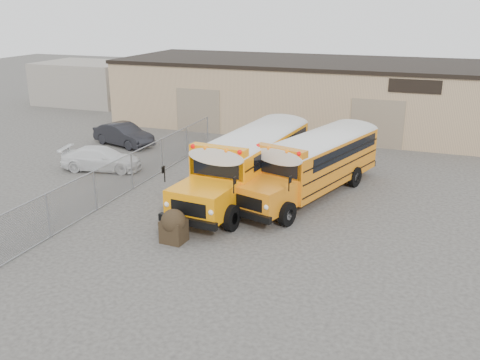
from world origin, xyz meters
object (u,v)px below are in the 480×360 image
(school_bus_left, at_px, (296,130))
(tarp_bundle, at_px, (174,225))
(car_white, at_px, (102,159))
(car_dark, at_px, (124,135))
(school_bus_right, at_px, (369,135))

(school_bus_left, bearing_deg, tarp_bundle, -96.58)
(tarp_bundle, relative_size, car_white, 0.30)
(tarp_bundle, xyz_separation_m, car_dark, (-9.49, 11.71, 0.04))
(car_white, relative_size, car_dark, 1.01)
(school_bus_right, bearing_deg, tarp_bundle, -112.78)
(school_bus_right, relative_size, car_white, 2.35)
(car_dark, bearing_deg, school_bus_right, -68.50)
(school_bus_left, bearing_deg, car_white, -149.05)
(car_white, xyz_separation_m, car_dark, (-1.69, 4.88, 0.08))
(tarp_bundle, relative_size, car_dark, 0.30)
(school_bus_right, distance_m, tarp_bundle, 13.96)
(school_bus_left, xyz_separation_m, tarp_bundle, (-1.43, -12.36, -1.09))
(tarp_bundle, bearing_deg, school_bus_left, 83.42)
(car_white, distance_m, car_dark, 5.16)
(car_dark, bearing_deg, tarp_bundle, -123.81)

